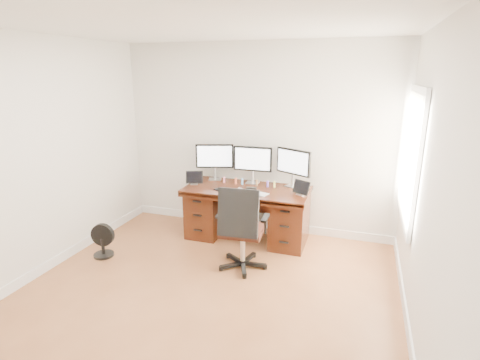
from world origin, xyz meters
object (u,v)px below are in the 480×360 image
(office_chair, at_px, (242,242))
(monitor_center, at_px, (253,160))
(desk, at_px, (247,211))
(keyboard, at_px, (244,191))
(floor_fan, at_px, (102,241))

(office_chair, distance_m, monitor_center, 1.34)
(office_chair, relative_size, monitor_center, 1.92)
(desk, relative_size, keyboard, 6.46)
(office_chair, xyz_separation_m, monitor_center, (-0.20, 1.10, 0.74))
(desk, distance_m, keyboard, 0.40)
(desk, relative_size, floor_fan, 3.90)
(desk, xyz_separation_m, floor_fan, (-1.59, -1.12, -0.19))
(monitor_center, distance_m, keyboard, 0.53)
(floor_fan, bearing_deg, office_chair, -2.14)
(desk, bearing_deg, office_chair, -77.08)
(office_chair, xyz_separation_m, floor_fan, (-1.79, -0.26, -0.14))
(floor_fan, distance_m, keyboard, 1.93)
(office_chair, xyz_separation_m, keyboard, (-0.19, 0.69, 0.41))
(monitor_center, bearing_deg, office_chair, -81.72)
(keyboard, bearing_deg, office_chair, -54.46)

